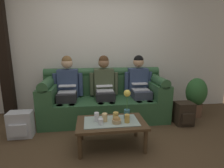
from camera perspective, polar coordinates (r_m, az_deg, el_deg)
The scene contains 18 objects.
ground_plane at distance 2.53m, azimuth 0.13°, elevation -21.09°, with size 14.00×14.00×0.00m, color #4C3823.
back_wall_patterned at distance 3.81m, azimuth -3.37°, elevation 13.12°, with size 6.00×0.12×2.90m, color silver.
timber_pillar at distance 4.02m, azimuth -32.17°, elevation 11.26°, with size 0.20×0.20×2.90m, color black.
couch at distance 3.43m, azimuth -2.48°, elevation -5.07°, with size 2.33×0.88×0.96m.
person_left at distance 3.37m, azimuth -14.33°, elevation -0.70°, with size 0.56×0.67×1.22m.
person_middle at distance 3.36m, azimuth -2.52°, elevation -0.38°, with size 0.56×0.67×1.22m.
person_right at distance 3.48m, azimuth 8.88°, elevation -0.04°, with size 0.56×0.67×1.22m.
coffee_table at distance 2.48m, azimuth -0.27°, elevation -13.16°, with size 0.95×0.56×0.38m.
flower_vase at distance 2.47m, azimuth 4.93°, elevation -6.52°, with size 0.10×0.10×0.42m.
snack_bowl at distance 2.39m, azimuth 1.49°, elevation -11.82°, with size 0.12×0.12×0.10m.
cup_near_left at distance 2.44m, azimuth -5.06°, elevation -10.67°, with size 0.07×0.07×0.12m, color silver.
cup_near_right at distance 2.36m, azimuth -3.72°, elevation -12.14°, with size 0.07×0.07×0.08m, color silver.
cup_far_center at distance 2.41m, azimuth 4.95°, elevation -11.15°, with size 0.07×0.07×0.11m, color gold.
cup_far_left at distance 2.53m, azimuth 1.22°, elevation -10.18°, with size 0.08×0.08×0.09m, color gold.
cup_far_right at distance 2.43m, azimuth -2.41°, elevation -10.86°, with size 0.08×0.08×0.11m, color #DBB77A.
backpack_left at distance 3.11m, azimuth -27.72°, elevation -11.73°, with size 0.36×0.26×0.41m.
backpack_right at distance 3.44m, azimuth 22.47°, elevation -8.97°, with size 0.31×0.30×0.41m.
potted_plant at distance 3.88m, azimuth 25.80°, elevation -3.32°, with size 0.40×0.40×0.78m.
Camera 1 is at (-0.28, -2.10, 1.40)m, focal length 27.91 mm.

